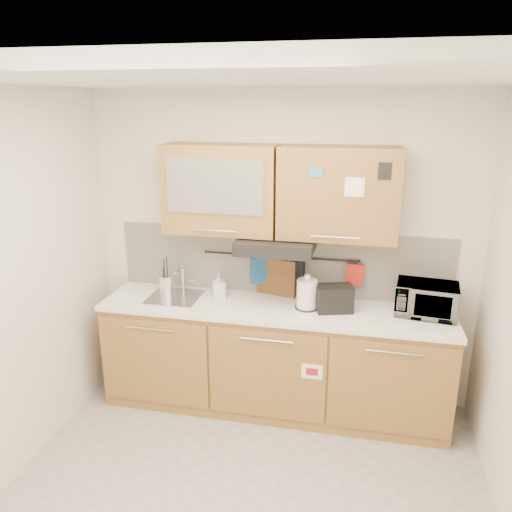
% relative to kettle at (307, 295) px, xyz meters
% --- Properties ---
extents(floor, '(3.20, 3.20, 0.00)m').
position_rel_kettle_xyz_m(floor, '(-0.26, -1.21, -1.03)').
color(floor, '#9E9993').
rests_on(floor, ground).
extents(ceiling, '(3.20, 3.20, 0.00)m').
position_rel_kettle_xyz_m(ceiling, '(-0.26, -1.21, 1.57)').
color(ceiling, white).
rests_on(ceiling, wall_back).
extents(wall_back, '(3.20, 0.00, 3.20)m').
position_rel_kettle_xyz_m(wall_back, '(-0.26, 0.29, 0.27)').
color(wall_back, silver).
rests_on(wall_back, ground).
extents(base_cabinet, '(2.80, 0.64, 0.88)m').
position_rel_kettle_xyz_m(base_cabinet, '(-0.26, -0.02, -0.63)').
color(base_cabinet, '#A27739').
rests_on(base_cabinet, floor).
extents(countertop, '(2.82, 0.62, 0.04)m').
position_rel_kettle_xyz_m(countertop, '(-0.26, -0.02, -0.13)').
color(countertop, white).
rests_on(countertop, base_cabinet).
extents(backsplash, '(2.80, 0.02, 0.56)m').
position_rel_kettle_xyz_m(backsplash, '(-0.26, 0.28, 0.17)').
color(backsplash, silver).
rests_on(backsplash, countertop).
extents(upper_cabinets, '(1.82, 0.37, 0.70)m').
position_rel_kettle_xyz_m(upper_cabinets, '(-0.27, 0.12, 0.80)').
color(upper_cabinets, '#A27739').
rests_on(upper_cabinets, wall_back).
extents(range_hood, '(0.60, 0.46, 0.10)m').
position_rel_kettle_xyz_m(range_hood, '(-0.26, 0.04, 0.39)').
color(range_hood, black).
rests_on(range_hood, upper_cabinets).
extents(sink, '(0.42, 0.40, 0.26)m').
position_rel_kettle_xyz_m(sink, '(-1.11, 0.00, -0.11)').
color(sink, silver).
rests_on(sink, countertop).
extents(utensil_rail, '(1.30, 0.02, 0.02)m').
position_rel_kettle_xyz_m(utensil_rail, '(-0.26, 0.24, 0.23)').
color(utensil_rail, black).
rests_on(utensil_rail, backsplash).
extents(utensil_crock, '(0.15, 0.15, 0.33)m').
position_rel_kettle_xyz_m(utensil_crock, '(-1.21, 0.07, -0.03)').
color(utensil_crock, silver).
rests_on(utensil_crock, countertop).
extents(kettle, '(0.21, 0.20, 0.29)m').
position_rel_kettle_xyz_m(kettle, '(0.00, 0.00, 0.00)').
color(kettle, white).
rests_on(kettle, countertop).
extents(toaster, '(0.31, 0.24, 0.21)m').
position_rel_kettle_xyz_m(toaster, '(0.21, -0.01, -0.01)').
color(toaster, black).
rests_on(toaster, countertop).
extents(microwave, '(0.49, 0.36, 0.25)m').
position_rel_kettle_xyz_m(microwave, '(0.91, 0.07, 0.01)').
color(microwave, '#999999').
rests_on(microwave, countertop).
extents(soap_bottle, '(0.13, 0.13, 0.21)m').
position_rel_kettle_xyz_m(soap_bottle, '(-0.75, 0.07, -0.01)').
color(soap_bottle, '#999999').
rests_on(soap_bottle, countertop).
extents(cutting_board, '(0.34, 0.11, 0.43)m').
position_rel_kettle_xyz_m(cutting_board, '(-0.29, 0.23, -0.01)').
color(cutting_board, brown).
rests_on(cutting_board, utensil_rail).
extents(oven_mitt, '(0.14, 0.08, 0.23)m').
position_rel_kettle_xyz_m(oven_mitt, '(-0.44, 0.23, 0.09)').
color(oven_mitt, navy).
rests_on(oven_mitt, utensil_rail).
extents(dark_pouch, '(0.15, 0.06, 0.22)m').
position_rel_kettle_xyz_m(dark_pouch, '(-0.13, 0.23, 0.09)').
color(dark_pouch, black).
rests_on(dark_pouch, utensil_rail).
extents(pot_holder, '(0.14, 0.02, 0.18)m').
position_rel_kettle_xyz_m(pot_holder, '(0.36, 0.23, 0.12)').
color(pot_holder, '#AC2116').
rests_on(pot_holder, utensil_rail).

